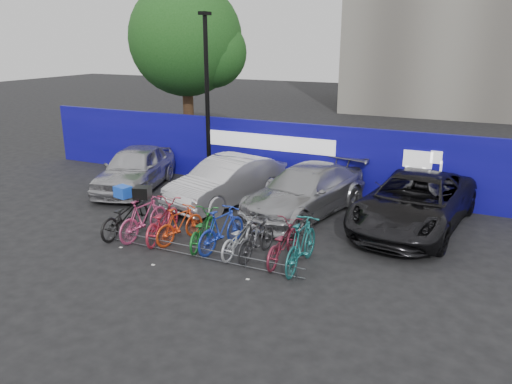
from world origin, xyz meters
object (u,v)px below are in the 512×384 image
Objects in this scene: bike_4 at (202,229)px; bike_5 at (222,229)px; bike_0 at (125,215)px; bike_6 at (240,237)px; car_2 at (305,191)px; bike_3 at (180,224)px; bike_8 at (282,242)px; car_1 at (227,181)px; tree at (191,42)px; lamppost at (207,95)px; bike_1 at (144,218)px; bike_rack at (199,252)px; car_3 at (414,202)px; car_0 at (135,168)px; bike_9 at (301,244)px; bike_7 at (257,238)px; bike_2 at (162,221)px.

bike_5 is (0.58, 0.03, 0.09)m from bike_4.
bike_6 is at bearing -178.88° from bike_0.
bike_5 is (-1.00, -3.51, -0.17)m from car_2.
bike_5 is at bearing -2.82° from bike_6.
bike_3 is 2.93m from bike_8.
car_1 is 2.46× the size of bike_5.
bike_6 is (0.55, -0.06, -0.10)m from bike_5.
tree is 1.28× the size of lamppost.
bike_rack is at bearing 170.18° from bike_1.
bike_3 reaches higher than bike_4.
car_3 is at bearing -130.62° from bike_6.
lamppost is at bearing -73.27° from bike_4.
bike_0 is (4.07, -10.11, -4.53)m from tree.
car_0 is 5.44m from bike_3.
car_3 is at bearing -117.46° from bike_9.
bike_0 is at bearing 4.74° from bike_1.
bike_8 is (4.64, 0.19, -0.04)m from bike_0.
bike_9 is at bearing 179.22° from bike_0.
car_2 is 5.42m from bike_0.
bike_9 is (0.55, -0.15, 0.11)m from bike_8.
lamppost is at bearing -43.41° from bike_7.
car_3 reaches higher than bike_7.
car_3 reaches higher than bike_3.
car_0 reaches higher than bike_1.
bike_0 reaches higher than bike_2.
lamppost is 6.21m from bike_2.
car_2 is (2.66, 0.11, -0.02)m from car_1.
car_0 reaches higher than bike_0.
bike_3 is (-2.24, -3.55, -0.24)m from car_2.
bike_0 is 1.71m from bike_3.
tree reaches higher than bike_rack.
bike_rack is 2.81× the size of bike_2.
bike_rack is 6.68m from car_0.
car_0 reaches higher than bike_4.
bike_1 is (1.14, -5.45, -2.70)m from lamppost.
car_0 reaches higher than bike_8.
car_0 is 0.99× the size of car_1.
tree is 4.37× the size of bike_4.
lamppost reaches higher than car_2.
bike_4 is at bearing 170.75° from bike_2.
bike_9 reaches higher than bike_rack.
lamppost reaches higher than bike_8.
bike_4 is 0.95× the size of bike_8.
bike_2 is 2.35m from bike_6.
bike_4 is (-4.80, -3.74, -0.30)m from car_3.
bike_9 is (4.53, 0.03, 0.04)m from bike_1.
car_3 is at bearing -131.06° from bike_3.
bike_0 is at bearing -123.12° from car_2.
car_2 is at bearing -93.52° from bike_6.
bike_0 is at bearing -4.72° from bike_2.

